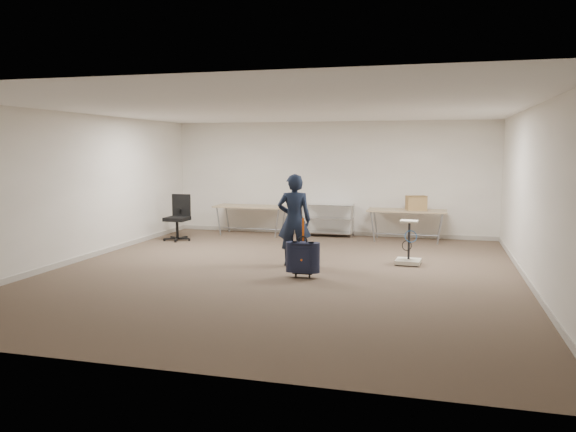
# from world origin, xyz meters

# --- Properties ---
(ground) EXTENTS (9.00, 9.00, 0.00)m
(ground) POSITION_xyz_m (0.00, 0.00, 0.00)
(ground) COLOR #4D3A2F
(ground) RESTS_ON ground
(room_shell) EXTENTS (8.00, 9.00, 9.00)m
(room_shell) POSITION_xyz_m (0.00, 1.38, 0.05)
(room_shell) COLOR silver
(room_shell) RESTS_ON ground
(folding_table_left) EXTENTS (1.80, 0.75, 0.73)m
(folding_table_left) POSITION_xyz_m (-1.90, 3.95, 0.68)
(folding_table_left) COLOR #9E8B61
(folding_table_left) RESTS_ON ground
(folding_table_right) EXTENTS (1.80, 0.75, 0.73)m
(folding_table_right) POSITION_xyz_m (1.90, 3.95, 0.68)
(folding_table_right) COLOR #9E8B61
(folding_table_right) RESTS_ON ground
(wire_shelf) EXTENTS (1.22, 0.47, 0.80)m
(wire_shelf) POSITION_xyz_m (0.00, 4.20, 0.44)
(wire_shelf) COLOR silver
(wire_shelf) RESTS_ON ground
(person) EXTENTS (0.68, 0.52, 1.68)m
(person) POSITION_xyz_m (0.05, 0.63, 0.84)
(person) COLOR black
(person) RESTS_ON ground
(suitcase) EXTENTS (0.37, 0.23, 1.00)m
(suitcase) POSITION_xyz_m (0.44, -0.32, 0.34)
(suitcase) COLOR black
(suitcase) RESTS_ON ground
(office_chair) EXTENTS (0.65, 0.65, 1.07)m
(office_chair) POSITION_xyz_m (-3.29, 2.71, 0.32)
(office_chair) COLOR black
(office_chair) RESTS_ON ground
(equipment_cart) EXTENTS (0.48, 0.48, 0.82)m
(equipment_cart) POSITION_xyz_m (2.08, 1.25, 0.22)
(equipment_cart) COLOR silver
(equipment_cart) RESTS_ON ground
(cardboard_box) EXTENTS (0.51, 0.43, 0.33)m
(cardboard_box) POSITION_xyz_m (2.10, 3.95, 0.89)
(cardboard_box) COLOR #8B5F40
(cardboard_box) RESTS_ON folding_table_right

